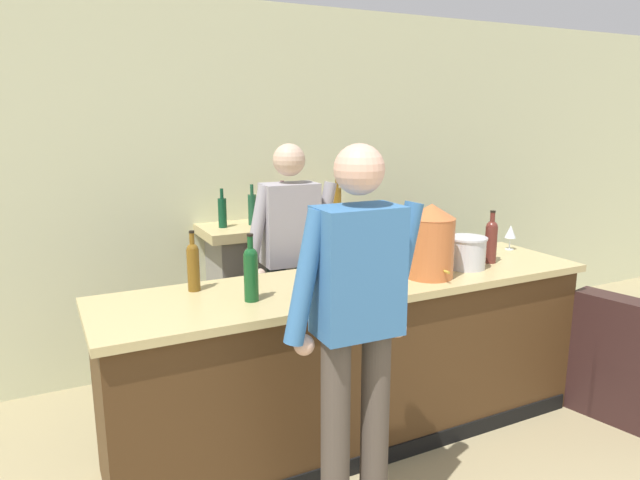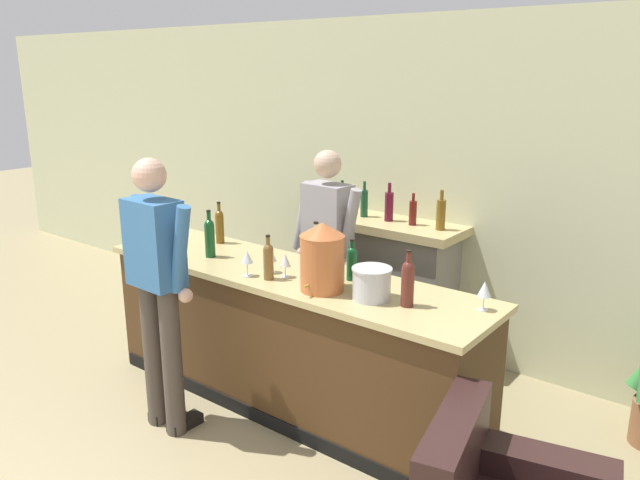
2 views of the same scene
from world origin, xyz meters
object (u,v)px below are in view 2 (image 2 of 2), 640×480
(copper_dispenser, at_px, (322,257))
(wine_glass_front_right, at_px, (248,258))
(wine_bottle_cabernet_heavy, at_px, (220,225))
(person_customer, at_px, (158,285))
(ice_bucket_steel, at_px, (372,283))
(wine_bottle_burgundy_dark, at_px, (268,260))
(wine_bottle_port_short, at_px, (408,281))
(wine_glass_back_row, at_px, (271,256))
(wine_glass_near_bucket, at_px, (285,261))
(wine_glass_by_dispenser, at_px, (484,290))
(person_bartender, at_px, (327,251))
(fireplace_stone, at_px, (388,284))
(wine_bottle_merlot_tall, at_px, (316,247))
(wine_bottle_riesling_slim, at_px, (352,262))
(wine_bottle_rose_blush, at_px, (210,236))

(copper_dispenser, bearing_deg, wine_glass_front_right, -170.56)
(wine_bottle_cabernet_heavy, bearing_deg, person_customer, -64.74)
(person_customer, height_order, ice_bucket_steel, person_customer)
(wine_bottle_burgundy_dark, relative_size, wine_bottle_port_short, 0.89)
(wine_glass_back_row, bearing_deg, copper_dispenser, -6.77)
(wine_glass_near_bucket, bearing_deg, copper_dispenser, -7.33)
(wine_glass_by_dispenser, distance_m, wine_glass_back_row, 1.44)
(wine_bottle_cabernet_heavy, bearing_deg, person_bartender, 28.68)
(fireplace_stone, distance_m, wine_bottle_cabernet_heavy, 1.49)
(wine_bottle_merlot_tall, bearing_deg, wine_bottle_burgundy_dark, -102.43)
(fireplace_stone, height_order, wine_bottle_merlot_tall, fireplace_stone)
(wine_glass_back_row, bearing_deg, wine_bottle_riesling_slim, 22.57)
(wine_bottle_rose_blush, distance_m, wine_glass_by_dispenser, 2.03)
(wine_bottle_riesling_slim, bearing_deg, wine_glass_back_row, -157.43)
(wine_bottle_riesling_slim, height_order, wine_bottle_port_short, wine_bottle_port_short)
(person_customer, xyz_separation_m, copper_dispenser, (0.85, 0.60, 0.20))
(wine_bottle_burgundy_dark, height_order, wine_bottle_merlot_tall, wine_bottle_merlot_tall)
(wine_bottle_rose_blush, xyz_separation_m, wine_glass_back_row, (0.60, 0.00, -0.03))
(wine_bottle_rose_blush, relative_size, wine_glass_by_dispenser, 2.00)
(person_customer, relative_size, wine_glass_near_bucket, 11.06)
(fireplace_stone, relative_size, wine_bottle_burgundy_dark, 4.79)
(wine_bottle_cabernet_heavy, xyz_separation_m, wine_bottle_riesling_slim, (1.34, -0.09, -0.02))
(person_bartender, height_order, copper_dispenser, person_bartender)
(wine_glass_by_dispenser, bearing_deg, person_customer, -153.03)
(person_bartender, bearing_deg, wine_glass_front_right, -90.27)
(copper_dispenser, distance_m, wine_bottle_cabernet_heavy, 1.35)
(ice_bucket_steel, distance_m, wine_bottle_cabernet_heavy, 1.66)
(wine_bottle_cabernet_heavy, bearing_deg, copper_dispenser, -15.39)
(person_bartender, bearing_deg, wine_glass_near_bucket, -74.13)
(fireplace_stone, distance_m, wine_glass_back_row, 1.42)
(wine_bottle_riesling_slim, distance_m, wine_glass_near_bucket, 0.44)
(wine_glass_by_dispenser, xyz_separation_m, wine_glass_near_bucket, (-1.28, -0.26, -0.01))
(ice_bucket_steel, bearing_deg, wine_bottle_merlot_tall, 156.56)
(wine_bottle_cabernet_heavy, bearing_deg, wine_bottle_port_short, -8.17)
(wine_glass_front_right, height_order, wine_glass_back_row, wine_glass_front_right)
(person_customer, xyz_separation_m, wine_glass_back_row, (0.36, 0.66, 0.10))
(wine_glass_near_bucket, xyz_separation_m, wine_glass_front_right, (-0.21, -0.14, 0.01))
(wine_bottle_cabernet_heavy, distance_m, wine_bottle_port_short, 1.88)
(wine_bottle_burgundy_dark, xyz_separation_m, wine_glass_front_right, (-0.15, -0.04, -0.01))
(fireplace_stone, bearing_deg, wine_glass_back_row, -95.71)
(wine_bottle_burgundy_dark, bearing_deg, person_customer, -128.92)
(wine_bottle_riesling_slim, xyz_separation_m, wine_glass_back_row, (-0.52, -0.22, -0.00))
(wine_bottle_riesling_slim, relative_size, wine_glass_front_right, 1.57)
(fireplace_stone, distance_m, person_customer, 2.08)
(wine_bottle_port_short, distance_m, wine_glass_front_right, 1.13)
(ice_bucket_steel, bearing_deg, fireplace_stone, 117.69)
(wine_bottle_burgundy_dark, bearing_deg, ice_bucket_steel, 8.64)
(ice_bucket_steel, bearing_deg, wine_bottle_rose_blush, -179.91)
(wine_bottle_cabernet_heavy, height_order, wine_bottle_riesling_slim, wine_bottle_cabernet_heavy)
(person_bartender, bearing_deg, wine_bottle_riesling_slim, -40.37)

